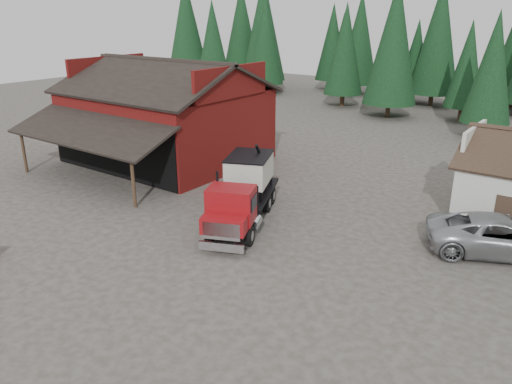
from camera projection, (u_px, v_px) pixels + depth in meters
The scene contains 8 objects.
ground at pixel (182, 247), 22.82m from camera, with size 120.00×120.00×0.00m, color #403C32.
red_barn at pixel (166, 123), 35.51m from camera, with size 12.80×13.63×7.18m.
conifer_backdrop at pixel (450, 110), 54.74m from camera, with size 76.00×16.00×16.00m, color black, non-canonical shape.
near_pine_a at pixel (213, 48), 54.09m from camera, with size 4.40×4.40×11.40m.
near_pine_b at pixel (492, 67), 40.29m from camera, with size 3.96×3.96×10.40m.
near_pine_d at pixel (394, 42), 48.35m from camera, with size 5.28×5.28×13.40m.
feed_truck at pixel (243, 190), 25.06m from camera, with size 5.20×8.26×3.65m.
silver_car at pixel (501, 236), 21.93m from camera, with size 2.88×6.26×1.74m, color #ADAFB5.
Camera 1 is at (14.84, -14.66, 10.18)m, focal length 35.00 mm.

